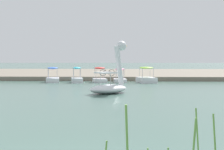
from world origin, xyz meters
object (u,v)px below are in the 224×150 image
at_px(swan_boat, 111,81).
at_px(pedal_boat_red, 100,78).
at_px(pedal_boat_pink, 120,78).
at_px(pedal_boat_blue, 53,78).
at_px(pedal_boat_lime, 146,78).
at_px(bicycle_parked, 107,73).
at_px(pedal_boat_cyan, 77,78).

xyz_separation_m(swan_boat, pedal_boat_red, (-1.55, 9.80, -0.32)).
xyz_separation_m(pedal_boat_pink, pedal_boat_blue, (-6.65, -0.08, 0.07)).
distance_m(pedal_boat_lime, pedal_boat_blue, 9.21).
distance_m(pedal_boat_blue, bicycle_parked, 6.14).
bearing_deg(pedal_boat_blue, bicycle_parked, 31.82).
xyz_separation_m(pedal_boat_lime, pedal_boat_pink, (-2.56, 0.22, -0.08)).
bearing_deg(pedal_boat_lime, pedal_boat_blue, 179.16).
distance_m(pedal_boat_pink, pedal_boat_red, 2.00).
height_order(pedal_boat_lime, pedal_boat_red, pedal_boat_lime).
height_order(pedal_boat_pink, pedal_boat_blue, pedal_boat_blue).
bearing_deg(pedal_boat_cyan, pedal_boat_blue, 170.82).
relative_size(pedal_boat_pink, pedal_boat_cyan, 0.97).
height_order(swan_boat, pedal_boat_blue, swan_boat).
height_order(pedal_boat_lime, pedal_boat_pink, pedal_boat_lime).
xyz_separation_m(pedal_boat_lime, pedal_boat_blue, (-9.21, 0.14, -0.01)).
distance_m(swan_boat, bicycle_parked, 12.97).
distance_m(swan_boat, pedal_boat_lime, 10.03).
xyz_separation_m(swan_boat, pedal_boat_pink, (0.45, 9.78, -0.41)).
bearing_deg(pedal_boat_red, pedal_boat_pink, -0.57).
bearing_deg(pedal_boat_cyan, pedal_boat_lime, 2.25).
relative_size(pedal_boat_lime, pedal_boat_cyan, 1.22).
bearing_deg(swan_boat, bicycle_parked, 94.39).
distance_m(swan_boat, pedal_boat_blue, 11.52).
bearing_deg(pedal_boat_cyan, bicycle_parked, 53.03).
distance_m(pedal_boat_red, pedal_boat_blue, 4.65).
relative_size(pedal_boat_blue, bicycle_parked, 1.51).
height_order(pedal_boat_pink, pedal_boat_cyan, pedal_boat_cyan).
relative_size(swan_boat, pedal_boat_pink, 1.63).
height_order(pedal_boat_blue, bicycle_parked, pedal_boat_blue).
xyz_separation_m(swan_boat, pedal_boat_lime, (3.01, 9.56, -0.33)).
bearing_deg(pedal_boat_cyan, pedal_boat_pink, 6.58).
height_order(swan_boat, pedal_boat_red, swan_boat).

